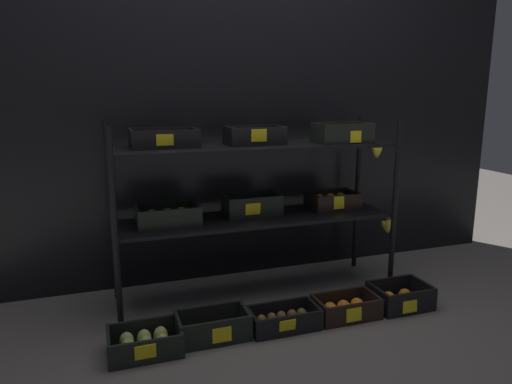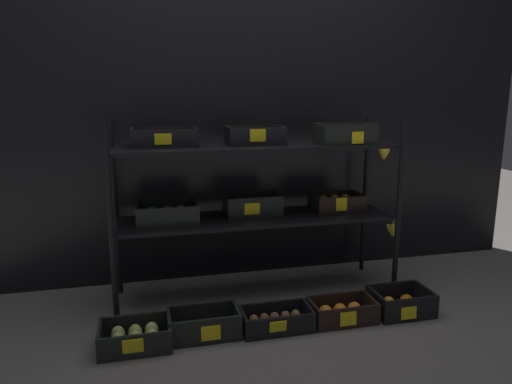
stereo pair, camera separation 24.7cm
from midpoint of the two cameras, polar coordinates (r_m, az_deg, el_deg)
name	(u,v)px [view 2 (the right image)]	position (r m, az deg, el deg)	size (l,w,h in m)	color
ground_plane	(256,293)	(2.97, 2.43, -12.30)	(10.00, 10.00, 0.00)	#605B56
storefront_wall	(241,125)	(3.12, 0.46, 8.22)	(4.04, 0.12, 2.03)	black
display_rack	(254,181)	(2.77, 2.29, 1.28)	(1.74, 0.47, 1.07)	black
crate_ground_pear	(135,337)	(2.44, -11.60, -17.02)	(0.35, 0.24, 0.12)	black
crate_ground_plum	(204,327)	(2.50, -3.46, -16.13)	(0.37, 0.21, 0.14)	black
crate_ground_kiwi	(276,321)	(2.57, 5.37, -15.43)	(0.37, 0.21, 0.11)	black
crate_ground_orange	(342,312)	(2.70, 13.11, -14.14)	(0.35, 0.21, 0.12)	black
crate_ground_rightmost_orange	(401,304)	(2.88, 19.66, -12.77)	(0.33, 0.25, 0.14)	black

